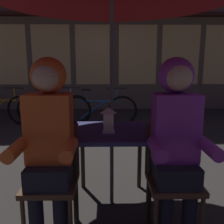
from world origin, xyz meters
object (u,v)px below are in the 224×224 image
lantern (108,119)px  chair_left (53,173)px  person_left_hooded (49,132)px  person_right_hooded (176,131)px  chair_right (172,172)px  cafe_table (112,141)px  bicycle_nearest (0,109)px  bicycle_third (99,110)px  bicycle_second (54,109)px

lantern → chair_left: lantern is taller
lantern → person_left_hooded: bearing=-141.7°
lantern → person_right_hooded: 0.62m
chair_right → person_left_hooded: person_left_hooded is taller
chair_left → person_right_hooded: bearing=-3.4°
cafe_table → chair_left: bearing=-142.5°
bicycle_nearest → lantern: bearing=-54.0°
lantern → bicycle_nearest: lantern is taller
bicycle_third → person_right_hooded: bearing=-78.9°
cafe_table → bicycle_second: bearing=111.0°
lantern → bicycle_nearest: bearing=126.0°
chair_right → bicycle_nearest: 4.74m
cafe_table → bicycle_third: (-0.22, 3.12, -0.29)m
bicycle_third → chair_left: bearing=-94.3°
cafe_table → person_right_hooded: size_ratio=0.53×
bicycle_second → chair_right: bearing=-64.5°
cafe_table → person_right_hooded: bearing=-41.6°
person_right_hooded → bicycle_third: bearing=101.1°
bicycle_nearest → chair_right: bearing=-51.2°
chair_left → chair_right: (0.96, 0.00, 0.00)m
person_right_hooded → chair_right: bearing=90.0°
chair_left → bicycle_second: (-0.77, 3.63, -0.14)m
bicycle_second → bicycle_third: bearing=-8.1°
bicycle_nearest → bicycle_second: same height
lantern → person_right_hooded: (0.51, -0.36, -0.01)m
bicycle_third → chair_right: bearing=-78.7°
cafe_table → chair_right: 0.62m
lantern → chair_left: (-0.45, -0.30, -0.37)m
cafe_table → bicycle_second: (-1.25, 3.27, -0.29)m
cafe_table → bicycle_nearest: size_ratio=0.45×
person_left_hooded → bicycle_second: 3.80m
chair_right → bicycle_nearest: size_ratio=0.53×
bicycle_third → bicycle_nearest: bearing=174.9°
chair_left → bicycle_third: size_ratio=0.52×
lantern → bicycle_third: 3.24m
person_right_hooded → bicycle_nearest: person_right_hooded is taller
bicycle_nearest → bicycle_second: 1.24m
chair_left → person_left_hooded: bearing=-90.0°
cafe_table → person_left_hooded: person_left_hooded is taller
chair_right → person_right_hooded: person_right_hooded is taller
bicycle_second → bicycle_nearest: bearing=177.5°
chair_right → person_left_hooded: 1.03m
cafe_table → person_right_hooded: (0.48, -0.43, 0.21)m
bicycle_nearest → person_left_hooded: bearing=-61.8°
lantern → bicycle_second: (-1.22, 3.34, -0.51)m
lantern → bicycle_nearest: 4.22m
chair_left → bicycle_second: 3.72m
bicycle_second → bicycle_third: (1.04, -0.15, 0.00)m
chair_left → bicycle_third: (0.26, 3.49, -0.14)m
person_left_hooded → chair_left: bearing=90.0°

